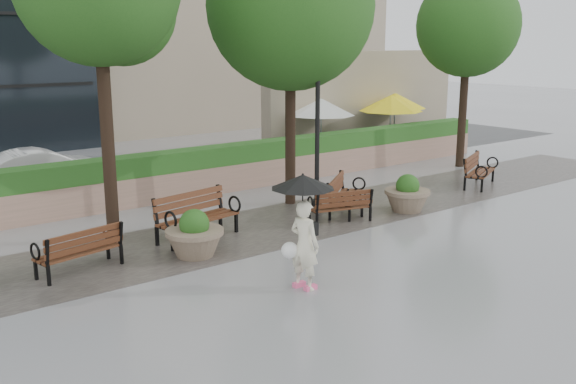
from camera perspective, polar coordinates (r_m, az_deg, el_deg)
ground at (r=13.67m, az=7.49°, el=-5.48°), size 100.00×100.00×0.00m
cobble_strip at (r=15.81m, az=-0.25°, el=-2.75°), size 28.00×3.20×0.01m
hedge_wall at (r=18.90m, az=-7.68°, el=1.83°), size 24.00×0.80×1.35m
cafe_wall at (r=26.85m, az=6.77°, el=8.09°), size 10.00×0.60×4.00m
cafe_hedge at (r=25.16m, az=9.38°, el=4.10°), size 8.00×0.50×0.90m
asphalt_street at (r=22.51m, az=-12.78°, el=1.73°), size 40.00×7.00×0.00m
bench_0 at (r=13.07m, az=-17.99°, el=-5.70°), size 1.74×0.97×0.89m
bench_1 at (r=14.61m, az=-8.04°, el=-2.98°), size 2.06×1.11×1.05m
bench_2 at (r=15.86m, az=4.67°, el=-1.85°), size 1.64×1.00×0.82m
bench_3 at (r=16.74m, az=5.12°, el=-0.92°), size 1.83×1.62×0.95m
bench_4 at (r=20.64m, az=16.63°, el=1.28°), size 1.92×1.39×0.96m
planter_left at (r=13.42m, az=-8.29°, el=-4.08°), size 1.21×1.21×1.01m
planter_right at (r=17.09m, az=10.55°, el=-0.43°), size 1.19×1.19×1.00m
lamppost at (r=16.61m, az=2.61°, el=3.84°), size 0.28×0.28×3.77m
tree_1 at (r=17.35m, az=0.47°, el=15.73°), size 4.35×4.35×7.43m
tree_2 at (r=23.61m, az=15.76°, el=13.74°), size 3.58×3.51×6.66m
patio_umb_white at (r=23.92m, az=2.97°, el=7.52°), size 2.50×2.50×2.30m
patio_umb_yellow_a at (r=25.63m, az=9.14°, el=7.75°), size 2.50×2.50×2.30m
patio_umb_yellow_b at (r=26.82m, az=9.51°, el=7.97°), size 2.50×2.50×2.30m
car_right at (r=20.78m, az=-20.99°, el=1.95°), size 3.72×1.35×1.22m
pedestrian at (r=11.36m, az=1.39°, el=-2.54°), size 1.14×1.14×2.09m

